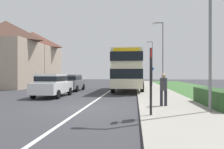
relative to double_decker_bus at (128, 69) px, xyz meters
name	(u,v)px	position (x,y,z in m)	size (l,w,h in m)	color
ground_plane	(83,109)	(-1.77, -11.77, -2.14)	(120.00, 120.00, 0.00)	#38383D
lane_marking_centre	(105,94)	(-1.77, -3.77, -2.14)	(0.14, 60.00, 0.01)	silver
pavement_near_side	(160,96)	(2.43, -5.77, -2.08)	(3.20, 68.00, 0.12)	#9E998E
grass_verge_seaward	(223,97)	(6.73, -5.77, -2.10)	(6.00, 68.00, 0.08)	#3D6B33
roadside_hedge	(216,99)	(4.53, -10.88, -1.69)	(1.10, 4.19, 0.90)	#2D5128
double_decker_bus	(128,69)	(0.00, 0.00, 0.00)	(2.80, 9.88, 3.70)	beige
parked_car_white	(52,84)	(-5.22, -6.48, -1.23)	(1.89, 4.43, 1.65)	silver
parked_car_grey	(71,82)	(-5.46, -0.73, -1.27)	(1.89, 4.29, 1.58)	slate
pedestrian_at_stop	(164,88)	(2.00, -11.17, -1.17)	(0.34, 0.34, 1.67)	#23232D
bus_stop_sign	(151,77)	(1.23, -13.72, -0.60)	(0.09, 0.52, 2.60)	black
cycle_route_sign	(152,76)	(2.84, 7.39, -0.71)	(0.44, 0.08, 2.52)	slate
street_lamp_near	(208,10)	(3.59, -12.63, 2.11)	(1.14, 0.20, 7.40)	slate
street_lamp_mid	(162,51)	(3.41, 1.73, 1.90)	(1.14, 0.20, 6.99)	slate
street_lamp_far	(152,59)	(3.62, 18.84, 2.11)	(1.14, 0.20, 7.41)	slate
house_terrace_far_side	(21,57)	(-14.41, 6.53, 1.80)	(6.57, 13.78, 7.88)	tan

